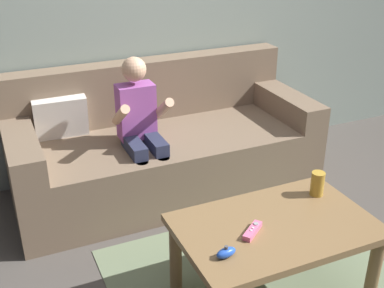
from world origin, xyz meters
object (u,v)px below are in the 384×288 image
(soda_can, at_px, (317,184))
(nunchuk_blue, at_px, (226,253))
(coffee_table, at_px, (275,237))
(person_seated_on_couch, at_px, (141,127))
(game_remote_pink_near_edge, at_px, (253,231))
(couch, at_px, (162,148))

(soda_can, bearing_deg, nunchuk_blue, -158.47)
(coffee_table, bearing_deg, nunchuk_blue, -159.89)
(person_seated_on_couch, relative_size, game_remote_pink_near_edge, 7.07)
(game_remote_pink_near_edge, bearing_deg, couch, 87.91)
(couch, bearing_deg, person_seated_on_couch, -137.26)
(coffee_table, xyz_separation_m, nunchuk_blue, (-0.31, -0.11, 0.09))
(person_seated_on_couch, relative_size, coffee_table, 1.06)
(person_seated_on_couch, height_order, nunchuk_blue, person_seated_on_couch)
(person_seated_on_couch, distance_m, nunchuk_blue, 1.16)
(person_seated_on_couch, bearing_deg, nunchuk_blue, -91.63)
(game_remote_pink_near_edge, bearing_deg, person_seated_on_couch, 97.88)
(person_seated_on_couch, xyz_separation_m, game_remote_pink_near_edge, (0.15, -1.06, -0.10))
(person_seated_on_couch, height_order, soda_can, person_seated_on_couch)
(nunchuk_blue, bearing_deg, person_seated_on_couch, 88.37)
(couch, height_order, person_seated_on_couch, person_seated_on_couch)
(couch, xyz_separation_m, person_seated_on_couch, (-0.19, -0.18, 0.25))
(soda_can, bearing_deg, coffee_table, -157.10)
(nunchuk_blue, bearing_deg, soda_can, 21.53)
(couch, relative_size, game_remote_pink_near_edge, 14.57)
(coffee_table, height_order, game_remote_pink_near_edge, game_remote_pink_near_edge)
(couch, bearing_deg, coffee_table, -85.93)
(coffee_table, bearing_deg, person_seated_on_couch, 104.97)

